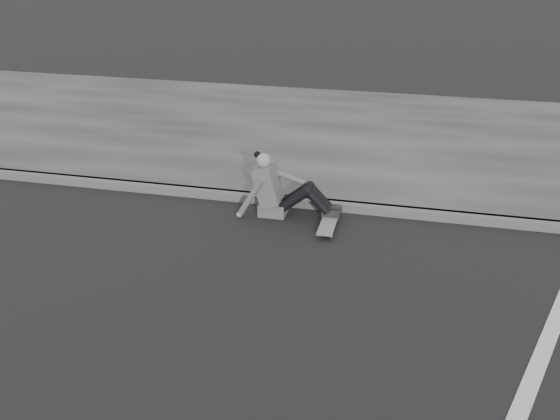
# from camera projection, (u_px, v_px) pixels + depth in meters

# --- Properties ---
(ground) EXTENTS (80.00, 80.00, 0.00)m
(ground) POSITION_uv_depth(u_px,v_px,m) (192.00, 300.00, 6.58)
(ground) COLOR black
(ground) RESTS_ON ground
(curb) EXTENTS (24.00, 0.16, 0.12)m
(curb) POSITION_uv_depth(u_px,v_px,m) (255.00, 198.00, 8.83)
(curb) COLOR #555555
(curb) RESTS_ON ground
(sidewalk) EXTENTS (24.00, 6.00, 0.12)m
(sidewalk) POSITION_uv_depth(u_px,v_px,m) (298.00, 132.00, 11.49)
(sidewalk) COLOR #3A3A3A
(sidewalk) RESTS_ON ground
(skateboard) EXTENTS (0.20, 0.78, 0.09)m
(skateboard) POSITION_uv_depth(u_px,v_px,m) (329.00, 223.00, 8.09)
(skateboard) COLOR #A3A39D
(skateboard) RESTS_ON ground
(seated_woman) EXTENTS (1.38, 0.46, 0.88)m
(seated_woman) POSITION_uv_depth(u_px,v_px,m) (278.00, 190.00, 8.33)
(seated_woman) COLOR #565658
(seated_woman) RESTS_ON ground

